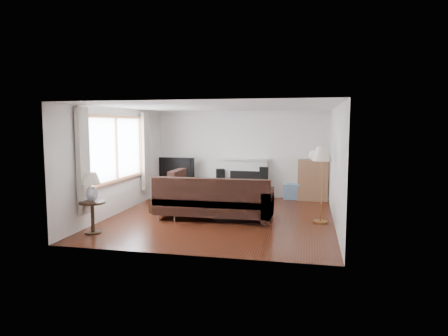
% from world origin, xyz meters
% --- Properties ---
extents(room, '(5.10, 5.60, 2.54)m').
position_xyz_m(room, '(0.00, 0.00, 1.25)').
color(room, '#4D1F11').
rests_on(room, ground).
extents(window, '(0.12, 2.74, 1.54)m').
position_xyz_m(window, '(-2.45, -0.20, 1.55)').
color(window, brown).
rests_on(window, room).
extents(curtain_near, '(0.10, 0.35, 2.10)m').
position_xyz_m(curtain_near, '(-2.40, -1.72, 1.40)').
color(curtain_near, beige).
rests_on(curtain_near, room).
extents(curtain_far, '(0.10, 0.35, 2.10)m').
position_xyz_m(curtain_far, '(-2.40, 1.32, 1.40)').
color(curtain_far, beige).
rests_on(curtain_far, room).
extents(fireplace, '(1.40, 0.26, 1.15)m').
position_xyz_m(fireplace, '(0.15, 2.64, 0.57)').
color(fireplace, white).
rests_on(fireplace, room).
extents(tv_stand, '(1.05, 0.47, 0.53)m').
position_xyz_m(tv_stand, '(-1.87, 2.48, 0.26)').
color(tv_stand, black).
rests_on(tv_stand, ground).
extents(television, '(1.08, 0.14, 0.62)m').
position_xyz_m(television, '(-1.87, 2.48, 0.84)').
color(television, black).
rests_on(television, tv_stand).
extents(speaker_left, '(0.31, 0.34, 0.82)m').
position_xyz_m(speaker_left, '(-0.59, 2.55, 0.41)').
color(speaker_left, black).
rests_on(speaker_left, ground).
extents(speaker_right, '(0.29, 0.34, 0.91)m').
position_xyz_m(speaker_right, '(0.68, 2.55, 0.45)').
color(speaker_right, black).
rests_on(speaker_right, ground).
extents(bookshelf, '(0.82, 0.39, 1.13)m').
position_xyz_m(bookshelf, '(2.06, 2.52, 0.57)').
color(bookshelf, '#8D6041').
rests_on(bookshelf, ground).
extents(globe_lamp, '(0.25, 0.25, 0.25)m').
position_xyz_m(globe_lamp, '(2.06, 2.52, 1.26)').
color(globe_lamp, white).
rests_on(globe_lamp, bookshelf).
extents(sectional_sofa, '(2.80, 2.05, 0.91)m').
position_xyz_m(sectional_sofa, '(-0.11, -0.20, 0.45)').
color(sectional_sofa, black).
rests_on(sectional_sofa, ground).
extents(coffee_table, '(1.16, 0.63, 0.45)m').
position_xyz_m(coffee_table, '(-0.23, 1.29, 0.23)').
color(coffee_table, olive).
rests_on(coffee_table, ground).
extents(footstool, '(0.53, 0.53, 0.34)m').
position_xyz_m(footstool, '(-1.52, 0.13, 0.17)').
color(footstool, black).
rests_on(footstool, ground).
extents(floor_lamp, '(0.51, 0.51, 1.64)m').
position_xyz_m(floor_lamp, '(2.22, -0.04, 0.82)').
color(floor_lamp, '#A66E39').
rests_on(floor_lamp, ground).
extents(side_table, '(0.50, 0.50, 0.63)m').
position_xyz_m(side_table, '(-2.15, -1.87, 0.31)').
color(side_table, black).
rests_on(side_table, ground).
extents(table_lamp, '(0.34, 0.34, 0.56)m').
position_xyz_m(table_lamp, '(-2.15, -1.87, 0.91)').
color(table_lamp, silver).
rests_on(table_lamp, side_table).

